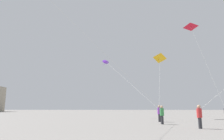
# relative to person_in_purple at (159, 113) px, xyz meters

# --- Properties ---
(person_in_purple) EXTENTS (0.38, 0.38, 1.76)m
(person_in_purple) POSITION_rel_person_in_purple_xyz_m (0.00, 0.00, 0.00)
(person_in_purple) COLOR #2D2D33
(person_in_purple) RESTS_ON ground_plane
(person_in_green) EXTENTS (0.37, 0.37, 1.70)m
(person_in_green) POSITION_rel_person_in_purple_xyz_m (-0.36, -3.17, -0.04)
(person_in_green) COLOR #2D2D33
(person_in_green) RESTS_ON ground_plane
(person_in_red) EXTENTS (0.37, 0.37, 1.70)m
(person_in_red) POSITION_rel_person_in_purple_xyz_m (1.56, -7.09, -0.04)
(person_in_red) COLOR #2D2D33
(person_in_red) RESTS_ON ground_plane
(kite_amber_delta) EXTENTS (2.78, 8.23, 8.16)m
(kite_amber_delta) POSITION_rel_person_in_purple_xyz_m (1.82, 7.52, 7.86)
(kite_amber_delta) COLOR yellow
(kite_crimson_delta) EXTENTS (2.73, 4.01, 11.54)m
(kite_crimson_delta) POSITION_rel_person_in_purple_xyz_m (5.66, 4.22, 11.35)
(kite_crimson_delta) COLOR red
(kite_violet_diamond) EXTENTS (7.10, 9.16, 7.82)m
(kite_violet_diamond) POSITION_rel_person_in_purple_xyz_m (-6.38, 8.46, 7.63)
(kite_violet_diamond) COLOR purple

